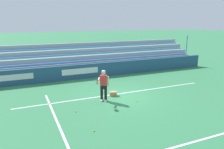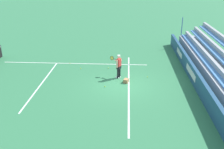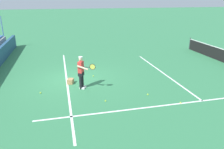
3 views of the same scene
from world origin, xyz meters
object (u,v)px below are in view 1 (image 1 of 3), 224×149
Objects in this scene: ball_box_cardboard at (113,94)px; tennis_ball_far_right at (89,90)px; tennis_player at (103,85)px; tennis_ball_far_left at (137,101)px; tennis_ball_toward_net at (94,131)px; tennis_ball_by_box at (75,111)px.

tennis_ball_far_right is at bearing -56.90° from ball_box_cardboard.
tennis_player reaches higher than tennis_ball_far_left.
tennis_player is 4.29× the size of ball_box_cardboard.
tennis_ball_far_left is (-0.81, 1.41, -0.10)m from ball_box_cardboard.
tennis_ball_far_left is at bearing -146.08° from tennis_ball_toward_net.
tennis_player is 3.55m from tennis_ball_toward_net.
tennis_player is 2.04m from tennis_ball_far_left.
tennis_ball_toward_net is at bearing 95.17° from tennis_ball_by_box.
tennis_ball_far_left is at bearing -179.64° from tennis_ball_by_box.
tennis_player is 25.98× the size of tennis_ball_toward_net.
ball_box_cardboard reaches higher than tennis_ball_by_box.
tennis_ball_toward_net is at bearing 74.35° from tennis_ball_far_right.
tennis_ball_far_right is at bearing -105.65° from tennis_ball_toward_net.
tennis_player reaches higher than tennis_ball_by_box.
tennis_ball_toward_net is (-0.20, 2.17, 0.00)m from tennis_ball_by_box.
tennis_ball_far_right is 1.00× the size of tennis_ball_toward_net.
tennis_ball_far_right is at bearing -85.12° from tennis_player.
tennis_ball_by_box is at bearing 0.36° from tennis_ball_far_left.
ball_box_cardboard is at bearing -145.93° from tennis_player.
tennis_ball_toward_net is (1.44, 5.15, 0.00)m from tennis_ball_far_right.
tennis_player is 2.19m from tennis_ball_by_box.
tennis_ball_far_right is at bearing -58.33° from tennis_ball_far_left.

